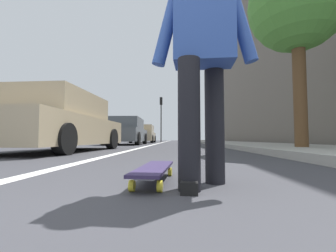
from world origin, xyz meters
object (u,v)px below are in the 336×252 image
parked_car_mid (126,132)px  street_tree_near (297,6)px  skater_person (203,48)px  parked_car_near (60,124)px  traffic_light (161,111)px  skateboard (154,169)px  parked_car_far (143,134)px

parked_car_mid → street_tree_near: size_ratio=0.94×
skater_person → parked_car_near: (4.20, 3.19, -0.23)m
parked_car_near → street_tree_near: (-0.29, -5.94, 2.84)m
traffic_light → street_tree_near: (-18.59, -4.61, 0.27)m
skateboard → parked_car_near: bearing=35.1°
street_tree_near → parked_car_far: bearing=23.0°
skateboard → skater_person: 0.92m
parked_car_mid → parked_car_far: bearing=-0.2°
parked_car_near → parked_car_far: bearing=-0.7°
traffic_light → street_tree_near: 19.15m
parked_car_mid → street_tree_near: 9.69m
skateboard → traffic_light: bearing=3.9°
skater_person → street_tree_near: bearing=-35.1°
skater_person → street_tree_near: size_ratio=0.35×
parked_car_near → parked_car_far: 13.32m
parked_car_near → traffic_light: traffic_light is taller
parked_car_near → street_tree_near: size_ratio=0.96×
parked_car_far → street_tree_near: 15.05m
traffic_light → street_tree_near: bearing=-166.1°
parked_car_near → street_tree_near: street_tree_near is taller
skateboard → parked_car_near: (4.05, 2.85, 0.61)m
skater_person → street_tree_near: street_tree_near is taller
parked_car_near → skateboard: bearing=-144.9°
skater_person → parked_car_mid: (11.14, 3.05, -0.21)m
skateboard → street_tree_near: bearing=-39.4°
parked_car_near → street_tree_near: bearing=-92.8°
skater_person → parked_car_far: 17.78m
parked_car_near → parked_car_far: size_ratio=1.03×
parked_car_far → traffic_light: (4.98, -1.16, 2.57)m
parked_car_near → parked_car_mid: size_ratio=1.02×
traffic_light → parked_car_mid: bearing=174.1°
parked_car_near → street_tree_near: 6.59m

